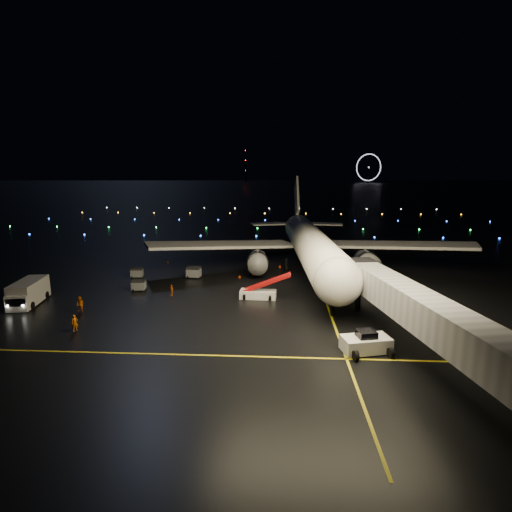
% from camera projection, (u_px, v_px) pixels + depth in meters
% --- Properties ---
extents(ground, '(2000.00, 2000.00, 0.00)m').
position_uv_depth(ground, '(273.00, 194.00, 340.30)').
color(ground, black).
rests_on(ground, ground).
extents(lane_centre, '(0.25, 80.00, 0.02)m').
position_uv_depth(lane_centre, '(320.00, 285.00, 60.99)').
color(lane_centre, yellow).
rests_on(lane_centre, ground).
extents(lane_cross, '(60.00, 0.25, 0.02)m').
position_uv_depth(lane_cross, '(164.00, 354.00, 37.51)').
color(lane_cross, yellow).
rests_on(lane_cross, ground).
extents(airliner, '(59.39, 56.71, 16.05)m').
position_uv_depth(airliner, '(309.00, 224.00, 70.15)').
color(airliner, white).
rests_on(airliner, ground).
extents(pushback_tug, '(4.92, 3.34, 2.14)m').
position_uv_depth(pushback_tug, '(366.00, 341.00, 37.83)').
color(pushback_tug, silver).
rests_on(pushback_tug, ground).
extents(belt_loader, '(7.32, 2.48, 3.49)m').
position_uv_depth(belt_loader, '(258.00, 286.00, 54.12)').
color(belt_loader, silver).
rests_on(belt_loader, ground).
extents(service_truck, '(4.02, 8.80, 3.12)m').
position_uv_depth(service_truck, '(29.00, 292.00, 51.84)').
color(service_truck, silver).
rests_on(service_truck, ground).
extents(crew_a, '(0.78, 0.79, 1.84)m').
position_uv_depth(crew_a, '(75.00, 323.00, 42.89)').
color(crew_a, orange).
rests_on(crew_a, ground).
extents(crew_b, '(1.06, 0.89, 1.95)m').
position_uv_depth(crew_b, '(80.00, 304.00, 48.83)').
color(crew_b, orange).
rests_on(crew_b, ground).
extents(crew_c, '(0.60, 0.99, 1.57)m').
position_uv_depth(crew_c, '(172.00, 290.00, 55.40)').
color(crew_c, orange).
rests_on(crew_c, ground).
extents(safety_cone_0, '(0.61, 0.61, 0.54)m').
position_uv_depth(safety_cone_0, '(253.00, 274.00, 66.30)').
color(safety_cone_0, '#EB3500').
rests_on(safety_cone_0, ground).
extents(safety_cone_1, '(0.48, 0.48, 0.53)m').
position_uv_depth(safety_cone_1, '(280.00, 266.00, 72.14)').
color(safety_cone_1, '#EB3500').
rests_on(safety_cone_1, ground).
extents(safety_cone_2, '(0.49, 0.49, 0.45)m').
position_uv_depth(safety_cone_2, '(240.00, 276.00, 65.21)').
color(safety_cone_2, '#EB3500').
rests_on(safety_cone_2, ground).
extents(safety_cone_3, '(0.62, 0.62, 0.53)m').
position_uv_depth(safety_cone_3, '(168.00, 261.00, 75.94)').
color(safety_cone_3, '#EB3500').
rests_on(safety_cone_3, ground).
extents(ferris_wheel, '(49.33, 16.80, 52.00)m').
position_uv_depth(ferris_wheel, '(369.00, 168.00, 736.01)').
color(ferris_wheel, black).
rests_on(ferris_wheel, ground).
extents(radio_mast, '(1.80, 1.80, 64.00)m').
position_uv_depth(radio_mast, '(246.00, 166.00, 767.38)').
color(radio_mast, black).
rests_on(radio_mast, ground).
extents(taxiway_lights, '(164.00, 92.00, 0.36)m').
position_uv_depth(taxiway_lights, '(264.00, 218.00, 150.60)').
color(taxiway_lights, black).
rests_on(taxiway_lights, ground).
extents(baggage_cart_0, '(2.34, 1.80, 1.82)m').
position_uv_depth(baggage_cart_0, '(194.00, 272.00, 64.85)').
color(baggage_cart_0, gray).
rests_on(baggage_cart_0, ground).
extents(baggage_cart_1, '(2.00, 1.49, 1.61)m').
position_uv_depth(baggage_cart_1, '(139.00, 285.00, 57.83)').
color(baggage_cart_1, gray).
rests_on(baggage_cart_1, ground).
extents(baggage_cart_2, '(2.06, 1.59, 1.60)m').
position_uv_depth(baggage_cart_2, '(137.00, 273.00, 65.07)').
color(baggage_cart_2, gray).
rests_on(baggage_cart_2, ground).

